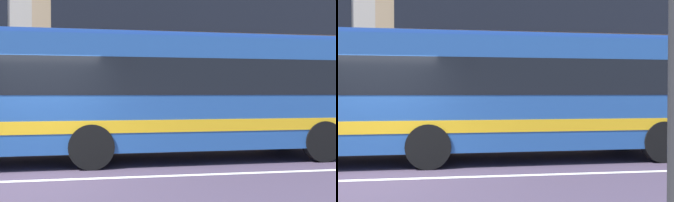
# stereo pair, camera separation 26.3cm
# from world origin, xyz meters

# --- Properties ---
(ground_plane) EXTENTS (160.00, 160.00, 0.00)m
(ground_plane) POSITION_xyz_m (0.00, 0.00, 0.00)
(ground_plane) COLOR #403447
(lane_centre_line) EXTENTS (60.00, 0.16, 0.01)m
(lane_centre_line) POSITION_xyz_m (0.00, 0.00, 0.00)
(lane_centre_line) COLOR silver
(lane_centre_line) RESTS_ON ground_plane
(apartment_block_right) EXTENTS (20.02, 10.66, 9.43)m
(apartment_block_right) POSITION_xyz_m (8.40, 15.52, 4.72)
(apartment_block_right) COLOR tan
(apartment_block_right) RESTS_ON ground_plane
(transit_bus) EXTENTS (11.74, 2.81, 3.10)m
(transit_bus) POSITION_xyz_m (1.75, 2.17, 1.71)
(transit_bus) COLOR #234D90
(transit_bus) RESTS_ON ground_plane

